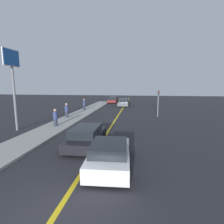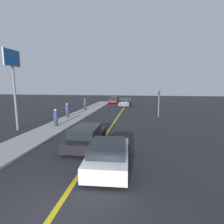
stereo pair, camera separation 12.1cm
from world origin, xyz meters
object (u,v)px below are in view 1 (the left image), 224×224
at_px(car_parked_left_lot, 113,100).
at_px(pedestrian_near_curb, 55,118).
at_px(pedestrian_mid_group, 67,110).
at_px(pedestrian_far_standing, 84,104).
at_px(roadside_sign, 12,71).
at_px(car_far_distant, 123,103).
at_px(car_ahead_center, 87,136).
at_px(traffic_light, 158,100).
at_px(car_near_right_lane, 110,155).

bearing_deg(car_parked_left_lot, pedestrian_near_curb, -92.87).
height_order(car_parked_left_lot, pedestrian_mid_group, pedestrian_mid_group).
height_order(car_parked_left_lot, pedestrian_near_curb, pedestrian_near_curb).
height_order(pedestrian_far_standing, roadside_sign, roadside_sign).
distance_m(car_far_distant, car_parked_left_lot, 6.03).
xyz_separation_m(car_parked_left_lot, pedestrian_near_curb, (-2.22, -22.65, 0.29)).
bearing_deg(roadside_sign, car_ahead_center, -21.63).
relative_size(pedestrian_mid_group, roadside_sign, 0.24).
bearing_deg(traffic_light, car_near_right_lane, -105.12).
bearing_deg(traffic_light, pedestrian_far_standing, 160.20).
relative_size(car_ahead_center, pedestrian_far_standing, 2.77).
distance_m(car_near_right_lane, pedestrian_near_curb, 9.23).
bearing_deg(car_ahead_center, car_far_distant, 87.62).
height_order(car_ahead_center, roadside_sign, roadside_sign).
relative_size(car_far_distant, pedestrian_far_standing, 2.60).
bearing_deg(pedestrian_near_curb, car_ahead_center, -44.75).
relative_size(car_ahead_center, car_far_distant, 1.07).
distance_m(car_parked_left_lot, pedestrian_mid_group, 18.56).
xyz_separation_m(pedestrian_near_curb, pedestrian_far_standing, (-0.62, 10.72, 0.04)).
height_order(pedestrian_far_standing, traffic_light, traffic_light).
height_order(car_near_right_lane, pedestrian_mid_group, pedestrian_mid_group).
bearing_deg(pedestrian_far_standing, traffic_light, -19.80).
relative_size(car_ahead_center, roadside_sign, 0.68).
relative_size(car_ahead_center, traffic_light, 1.43).
height_order(pedestrian_near_curb, roadside_sign, roadside_sign).
bearing_deg(car_parked_left_lot, roadside_sign, -99.34).
xyz_separation_m(car_ahead_center, car_far_distant, (0.70, 21.32, 0.04)).
distance_m(car_near_right_lane, pedestrian_far_standing, 18.88).
distance_m(pedestrian_mid_group, roadside_sign, 7.28).
height_order(pedestrian_mid_group, traffic_light, traffic_light).
height_order(car_parked_left_lot, pedestrian_far_standing, pedestrian_far_standing).
height_order(car_near_right_lane, roadside_sign, roadside_sign).
bearing_deg(car_near_right_lane, car_far_distant, 89.61).
relative_size(car_parked_left_lot, roadside_sign, 0.67).
xyz_separation_m(car_near_right_lane, pedestrian_far_standing, (-6.71, 17.65, 0.36)).
relative_size(pedestrian_far_standing, traffic_light, 0.52).
xyz_separation_m(car_far_distant, traffic_light, (5.01, -10.26, 1.38)).
xyz_separation_m(car_parked_left_lot, roadside_sign, (-5.12, -23.96, 4.39)).
bearing_deg(car_near_right_lane, pedestrian_mid_group, 117.87).
height_order(pedestrian_mid_group, roadside_sign, roadside_sign).
relative_size(car_far_distant, roadside_sign, 0.64).
relative_size(car_ahead_center, pedestrian_mid_group, 2.77).
height_order(car_parked_left_lot, roadside_sign, roadside_sign).
bearing_deg(car_ahead_center, roadside_sign, 157.86).
distance_m(car_near_right_lane, roadside_sign, 11.49).
bearing_deg(car_far_distant, pedestrian_near_curb, -106.78).
bearing_deg(roadside_sign, pedestrian_mid_group, 68.99).
bearing_deg(car_near_right_lane, roadside_sign, 144.64).
relative_size(car_near_right_lane, pedestrian_far_standing, 2.44).
bearing_deg(car_ahead_center, car_near_right_lane, -55.84).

